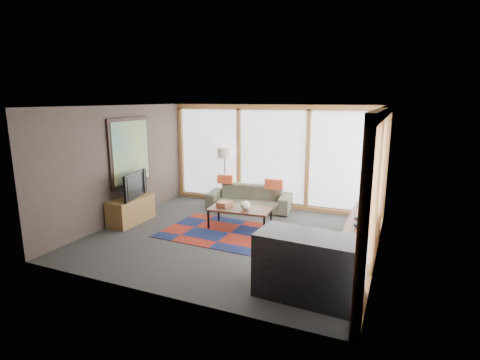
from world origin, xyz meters
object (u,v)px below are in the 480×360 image
at_px(bar_counter, 309,267).
at_px(coffee_table, 240,218).
at_px(floor_lamp, 225,176).
at_px(sofa, 249,198).
at_px(bookshelf, 360,233).
at_px(tv_console, 131,210).
at_px(television, 131,185).

bearing_deg(bar_counter, coffee_table, 134.95).
bearing_deg(floor_lamp, sofa, -20.15).
height_order(floor_lamp, bookshelf, floor_lamp).
height_order(tv_console, television, television).
height_order(sofa, coffee_table, sofa).
distance_m(coffee_table, bookshelf, 2.51).
distance_m(floor_lamp, television, 2.57).
bearing_deg(bookshelf, television, -174.82).
distance_m(sofa, bar_counter, 4.32).
height_order(floor_lamp, tv_console, floor_lamp).
relative_size(floor_lamp, coffee_table, 1.14).
relative_size(floor_lamp, tv_console, 1.31).
xyz_separation_m(floor_lamp, bar_counter, (3.19, -3.92, -0.29)).
distance_m(television, bar_counter, 4.73).
xyz_separation_m(coffee_table, tv_console, (-2.39, -0.65, 0.07)).
distance_m(tv_console, television, 0.58).
relative_size(bookshelf, television, 2.36).
bearing_deg(sofa, bookshelf, -35.56).
bearing_deg(television, sofa, -59.10).
distance_m(floor_lamp, bookshelf, 4.11).
distance_m(sofa, floor_lamp, 0.98).
height_order(bookshelf, tv_console, bookshelf).
xyz_separation_m(bookshelf, tv_console, (-4.89, -0.48, -0.02)).
bearing_deg(tv_console, bar_counter, -20.22).
bearing_deg(sofa, coffee_table, -83.69).
distance_m(bookshelf, bar_counter, 2.17).
height_order(coffee_table, tv_console, tv_console).
bearing_deg(floor_lamp, bar_counter, -50.90).
height_order(floor_lamp, television, floor_lamp).
bearing_deg(tv_console, bookshelf, 5.64).
bearing_deg(floor_lamp, coffee_table, -54.84).
height_order(sofa, bar_counter, bar_counter).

